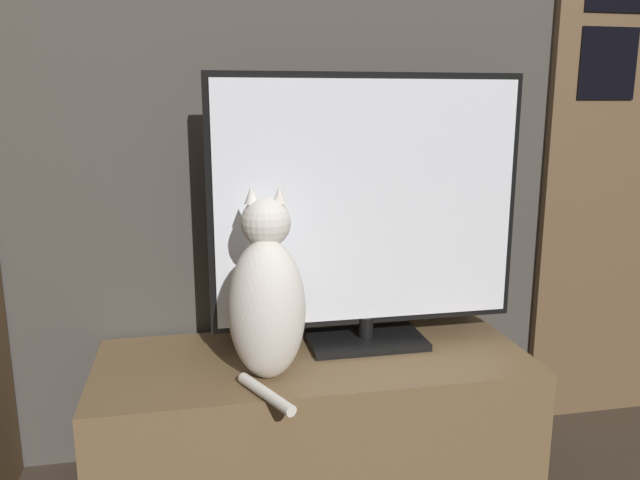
# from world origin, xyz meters

# --- Properties ---
(wall_back) EXTENTS (4.80, 0.05, 2.60)m
(wall_back) POSITION_xyz_m (0.00, 1.22, 1.30)
(wall_back) COLOR #47423D
(wall_back) RESTS_ON ground_plane
(tv_stand) EXTENTS (1.20, 0.49, 0.40)m
(tv_stand) POSITION_xyz_m (0.00, 0.93, 0.20)
(tv_stand) COLOR brown
(tv_stand) RESTS_ON ground_plane
(tv) EXTENTS (0.89, 0.20, 0.77)m
(tv) POSITION_xyz_m (0.17, 1.00, 0.80)
(tv) COLOR black
(tv) RESTS_ON tv_stand
(cat) EXTENTS (0.22, 0.34, 0.49)m
(cat) POSITION_xyz_m (-0.14, 0.84, 0.61)
(cat) COLOR silver
(cat) RESTS_ON tv_stand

